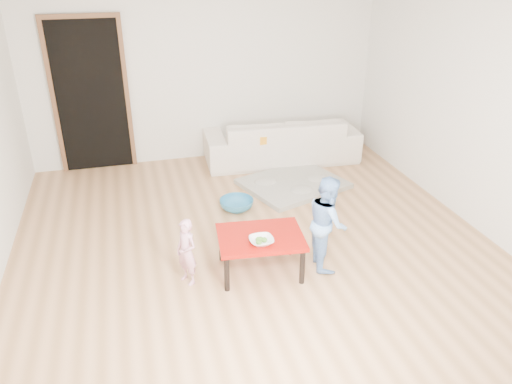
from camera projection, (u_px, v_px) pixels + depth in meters
name	position (u px, v px, depth m)	size (l,w,h in m)	color
floor	(251.00, 237.00, 5.46)	(5.00, 5.00, 0.01)	#A07044
back_wall	(206.00, 70.00, 7.05)	(5.00, 0.02, 2.60)	silver
right_wall	(471.00, 105.00, 5.48)	(0.02, 5.00, 2.60)	silver
doorway	(91.00, 97.00, 6.78)	(1.02, 0.08, 2.11)	brown
sofa	(281.00, 139.00, 7.33)	(2.22, 0.87, 0.65)	silver
cushion	(269.00, 135.00, 7.01)	(0.41, 0.37, 0.11)	#FEA31C
red_table	(260.00, 253.00, 4.81)	(0.81, 0.61, 0.40)	#960F08
bowl	(261.00, 241.00, 4.58)	(0.22, 0.22, 0.05)	white
broccoli	(261.00, 241.00, 4.58)	(0.12, 0.12, 0.06)	#2D5919
child_pink	(187.00, 252.00, 4.60)	(0.24, 0.16, 0.66)	pink
child_blue	(327.00, 222.00, 4.81)	(0.46, 0.36, 0.95)	#5A7FD0
basin	(237.00, 204.00, 6.02)	(0.41, 0.41, 0.13)	teal
blanket	(293.00, 184.00, 6.64)	(1.23, 1.02, 0.06)	#A5A291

